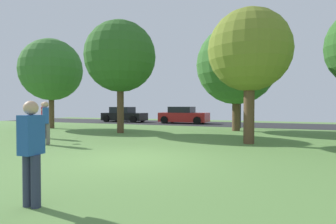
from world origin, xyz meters
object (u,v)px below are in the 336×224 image
at_px(person_thrower, 46,121).
at_px(parked_car_black, 124,115).
at_px(oak_tree_left, 236,65).
at_px(person_catcher, 44,118).
at_px(oak_tree_right, 120,57).
at_px(street_lamp_post, 240,95).
at_px(oak_tree_center, 249,51).
at_px(birch_tree_lone, 51,70).
at_px(parked_car_red, 184,116).
at_px(person_walking, 31,149).
at_px(frisbee_disc, 44,110).

distance_m(person_thrower, parked_car_black, 15.36).
xyz_separation_m(oak_tree_left, person_thrower, (-5.94, -8.89, -3.06)).
bearing_deg(person_catcher, parked_car_black, 147.05).
height_order(oak_tree_right, street_lamp_post, oak_tree_right).
relative_size(oak_tree_center, person_catcher, 3.17).
bearing_deg(person_catcher, birch_tree_lone, 173.80).
distance_m(birch_tree_lone, street_lamp_post, 12.79).
xyz_separation_m(oak_tree_right, oak_tree_left, (5.81, 3.71, -0.27)).
xyz_separation_m(parked_car_black, parked_car_red, (5.94, 0.01, 0.02)).
bearing_deg(parked_car_black, street_lamp_post, -17.45).
height_order(oak_tree_right, oak_tree_center, oak_tree_right).
distance_m(oak_tree_left, parked_car_red, 8.33).
height_order(person_walking, parked_car_red, person_walking).
distance_m(oak_tree_left, frisbee_disc, 10.91).
xyz_separation_m(parked_car_red, street_lamp_post, (5.21, -3.51, 1.59)).
bearing_deg(parked_car_red, oak_tree_right, -93.44).
bearing_deg(frisbee_disc, birch_tree_lone, 132.91).
xyz_separation_m(oak_tree_left, person_catcher, (-7.71, -7.29, -3.05)).
bearing_deg(oak_tree_right, person_walking, -64.67).
xyz_separation_m(person_walking, parked_car_red, (-4.28, 19.49, -0.20)).
bearing_deg(oak_tree_center, parked_car_red, 120.49).
height_order(frisbee_disc, parked_car_red, parked_car_red).
bearing_deg(oak_tree_right, birch_tree_lone, 171.06).
xyz_separation_m(person_walking, frisbee_disc, (-5.88, 5.86, 0.49)).
bearing_deg(person_catcher, frisbee_disc, 0.00).
relative_size(person_catcher, frisbee_disc, 4.54).
bearing_deg(oak_tree_right, person_thrower, -91.46).
bearing_deg(birch_tree_lone, oak_tree_right, -8.94).
bearing_deg(birch_tree_lone, person_catcher, -48.09).
bearing_deg(parked_car_red, oak_tree_center, -59.51).
relative_size(oak_tree_left, parked_car_black, 1.56).
bearing_deg(parked_car_black, oak_tree_center, -41.68).
distance_m(person_walking, parked_car_black, 22.00).
height_order(person_catcher, parked_car_black, person_catcher).
bearing_deg(oak_tree_center, person_thrower, -155.52).
relative_size(parked_car_red, street_lamp_post, 0.92).
xyz_separation_m(oak_tree_right, parked_car_red, (0.56, 9.26, -3.58)).
xyz_separation_m(oak_tree_center, person_catcher, (-9.02, -1.71, -2.76)).
bearing_deg(birch_tree_lone, parked_car_red, 51.93).
distance_m(oak_tree_left, street_lamp_post, 2.67).
height_order(person_catcher, street_lamp_post, street_lamp_post).
distance_m(birch_tree_lone, frisbee_disc, 7.68).
bearing_deg(person_walking, birch_tree_lone, 42.67).
bearing_deg(oak_tree_center, person_catcher, -169.30).
relative_size(oak_tree_center, street_lamp_post, 1.19).
height_order(person_thrower, parked_car_black, person_thrower).
height_order(person_walking, frisbee_disc, person_walking).
height_order(oak_tree_center, person_thrower, oak_tree_center).
xyz_separation_m(birch_tree_lone, frisbee_disc, (4.93, -5.30, -2.57)).
height_order(oak_tree_left, parked_car_red, oak_tree_left).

